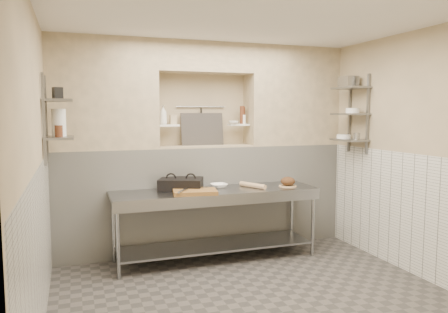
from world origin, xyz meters
name	(u,v)px	position (x,y,z in m)	size (l,w,h in m)	color
floor	(254,300)	(0.00, 0.00, -0.05)	(4.00, 3.90, 0.10)	#494441
ceiling	(256,10)	(0.00, 0.00, 2.85)	(4.00, 3.90, 0.10)	silver
wall_left	(30,169)	(-2.05, 0.00, 1.40)	(0.10, 3.90, 2.80)	tan
wall_right	(419,154)	(2.05, 0.00, 1.40)	(0.10, 3.90, 2.80)	tan
wall_back	(199,146)	(0.00, 2.00, 1.40)	(4.00, 0.10, 2.80)	tan
wall_front	(395,196)	(0.00, -2.00, 1.40)	(4.00, 0.10, 2.80)	tan
backwall_lower	(205,197)	(0.00, 1.75, 0.70)	(4.00, 0.40, 1.40)	silver
alcove_sill	(204,146)	(0.00, 1.75, 1.41)	(1.30, 0.40, 0.02)	tan
backwall_pillar_left	(103,94)	(-1.33, 1.75, 2.10)	(1.35, 0.40, 1.40)	tan
backwall_pillar_right	(291,97)	(1.33, 1.75, 2.10)	(1.35, 0.40, 1.40)	tan
backwall_header	(204,58)	(0.00, 1.75, 2.60)	(1.30, 0.40, 0.40)	tan
wainscot_left	(41,249)	(-1.99, 0.00, 0.70)	(0.02, 3.90, 1.40)	silver
wainscot_right	(412,214)	(1.99, 0.00, 0.70)	(0.02, 3.90, 1.40)	silver
alcove_shelf_left	(168,125)	(-0.50, 1.75, 1.70)	(0.28, 0.16, 0.03)	white
alcove_shelf_right	(238,125)	(0.50, 1.75, 1.70)	(0.28, 0.16, 0.03)	white
utensil_rail	(201,107)	(0.00, 1.92, 1.95)	(0.02, 0.02, 0.70)	gray
hanging_steel	(201,119)	(0.00, 1.90, 1.78)	(0.02, 0.02, 0.30)	black
splash_panel	(202,129)	(0.00, 1.85, 1.64)	(0.60, 0.02, 0.45)	#383330
shelf_rail_left_a	(46,119)	(-1.98, 1.25, 1.80)	(0.03, 0.03, 0.95)	slate
shelf_rail_left_b	(44,119)	(-1.98, 0.85, 1.80)	(0.03, 0.03, 0.95)	slate
wall_shelf_left_lower	(59,138)	(-1.84, 1.05, 1.60)	(0.30, 0.50, 0.03)	slate
wall_shelf_left_upper	(58,100)	(-1.84, 1.05, 2.00)	(0.30, 0.50, 0.03)	slate
shelf_rail_right_a	(350,114)	(1.98, 1.25, 1.85)	(0.03, 0.03, 1.05)	slate
shelf_rail_right_b	(368,114)	(1.98, 0.85, 1.85)	(0.03, 0.03, 1.05)	slate
wall_shelf_right_lower	(349,140)	(1.84, 1.05, 1.50)	(0.30, 0.50, 0.03)	slate
wall_shelf_right_mid	(350,114)	(1.84, 1.05, 1.85)	(0.30, 0.50, 0.03)	slate
wall_shelf_right_upper	(351,88)	(1.84, 1.05, 2.20)	(0.30, 0.50, 0.03)	slate
prep_table	(216,210)	(-0.02, 1.18, 0.64)	(2.60, 0.70, 0.90)	gray
panini_press	(181,184)	(-0.43, 1.34, 0.97)	(0.64, 0.56, 0.14)	black
cutting_board	(195,192)	(-0.34, 1.03, 0.92)	(0.52, 0.36, 0.05)	olive
knife_blade	(209,187)	(-0.12, 1.14, 0.95)	(0.23, 0.03, 0.01)	gray
tongs	(183,190)	(-0.49, 0.97, 0.96)	(0.03, 0.03, 0.29)	gray
mixing_bowl	(219,186)	(0.07, 1.33, 0.93)	(0.22, 0.22, 0.05)	white
rolling_pin	(253,185)	(0.48, 1.18, 0.93)	(0.06, 0.06, 0.41)	tan
bread_board	(288,186)	(0.95, 1.11, 0.91)	(0.23, 0.23, 0.01)	tan
bread_loaf	(288,181)	(0.95, 1.11, 0.97)	(0.19, 0.19, 0.11)	#4C2D19
bottle_soap	(163,115)	(-0.57, 1.72, 1.84)	(0.10, 0.10, 0.25)	white
jar_alcove	(173,120)	(-0.42, 1.79, 1.77)	(0.08, 0.08, 0.12)	tan
bowl_alcove	(233,122)	(0.40, 1.69, 1.73)	(0.14, 0.14, 0.04)	white
condiment_a	(243,115)	(0.58, 1.78, 1.83)	(0.07, 0.07, 0.24)	#502817
condiment_b	(242,115)	(0.55, 1.74, 1.84)	(0.06, 0.06, 0.25)	#502817
condiment_c	(243,119)	(0.56, 1.74, 1.78)	(0.07, 0.07, 0.13)	white
jug_left	(59,123)	(-1.84, 1.13, 1.76)	(0.15, 0.15, 0.30)	white
jar_left	(59,131)	(-1.84, 0.97, 1.67)	(0.08, 0.08, 0.12)	#502817
box_left_upper	(58,93)	(-1.84, 1.08, 2.08)	(0.09, 0.09, 0.13)	black
bowl_right	(344,136)	(1.84, 1.18, 1.54)	(0.19, 0.19, 0.06)	white
canister_right	(356,136)	(1.84, 0.89, 1.56)	(0.09, 0.09, 0.09)	gray
bowl_right_mid	(353,111)	(1.84, 0.99, 1.90)	(0.18, 0.18, 0.07)	white
basket_right	(348,82)	(1.84, 1.11, 2.28)	(0.19, 0.23, 0.14)	gray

